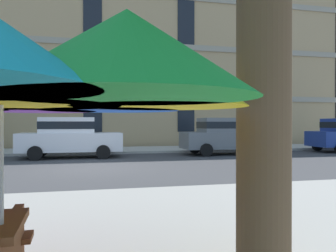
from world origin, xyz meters
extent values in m
plane|color=#38383A|center=(0.00, 0.00, 0.00)|extent=(120.00, 120.00, 0.00)
cube|color=#B2ADA3|center=(0.00, 6.80, 0.06)|extent=(56.00, 3.60, 0.12)
cube|color=tan|center=(0.00, 15.00, 8.00)|extent=(40.88, 12.00, 16.00)
cube|color=#9E937F|center=(0.00, 8.96, 3.20)|extent=(40.07, 0.08, 0.36)
cube|color=#9E937F|center=(0.00, 8.96, 6.40)|extent=(40.07, 0.08, 0.36)
cube|color=black|center=(0.00, 8.97, 8.40)|extent=(1.10, 0.06, 14.80)
cube|color=black|center=(5.84, 8.97, 8.40)|extent=(1.10, 0.06, 14.80)
cube|color=black|center=(11.68, 8.97, 8.40)|extent=(1.10, 0.06, 14.80)
cube|color=silver|center=(-0.96, 3.70, 0.70)|extent=(4.40, 1.76, 0.80)
cube|color=silver|center=(-1.11, 3.70, 1.44)|extent=(2.30, 1.55, 0.68)
cube|color=black|center=(-1.11, 3.70, 1.44)|extent=(2.32, 1.57, 0.32)
cylinder|color=black|center=(0.40, 4.58, 0.30)|extent=(0.60, 0.22, 0.60)
cylinder|color=black|center=(0.40, 2.82, 0.30)|extent=(0.60, 0.22, 0.60)
cylinder|color=black|center=(-2.33, 4.58, 0.30)|extent=(0.60, 0.22, 0.60)
cylinder|color=black|center=(-2.33, 2.82, 0.30)|extent=(0.60, 0.22, 0.60)
cube|color=slate|center=(6.39, 3.70, 0.70)|extent=(4.40, 1.76, 0.80)
cube|color=slate|center=(6.24, 3.70, 1.44)|extent=(2.30, 1.55, 0.68)
cube|color=black|center=(6.24, 3.70, 1.44)|extent=(2.32, 1.57, 0.32)
cylinder|color=black|center=(7.76, 4.58, 0.30)|extent=(0.60, 0.22, 0.60)
cylinder|color=black|center=(7.76, 2.82, 0.30)|extent=(0.60, 0.22, 0.60)
cylinder|color=black|center=(5.03, 4.58, 0.30)|extent=(0.60, 0.22, 0.60)
cylinder|color=black|center=(5.03, 2.82, 0.30)|extent=(0.60, 0.22, 0.60)
cylinder|color=black|center=(12.18, 4.58, 0.30)|extent=(0.60, 0.22, 0.60)
cone|color=yellow|center=(0.42, -9.00, 1.89)|extent=(1.43, 1.43, 0.49)
cone|color=blue|center=(0.08, -8.16, 1.89)|extent=(1.43, 1.43, 0.49)
cone|color=#662D9E|center=(-0.77, -7.81, 1.89)|extent=(1.43, 1.43, 0.49)
cone|color=green|center=(0.08, -9.84, 1.89)|extent=(1.43, 1.43, 0.49)
cylinder|color=brown|center=(1.44, -8.85, 1.62)|extent=(0.50, 0.50, 3.23)
camera|label=1|loc=(-0.12, -11.66, 1.51)|focal=35.78mm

